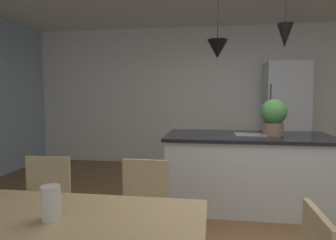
% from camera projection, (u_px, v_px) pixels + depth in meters
% --- Properties ---
extents(wall_back_kitchen, '(10.00, 0.12, 2.70)m').
position_uv_depth(wall_back_kitchen, '(237.00, 97.00, 5.82)').
color(wall_back_kitchen, white).
rests_on(wall_back_kitchen, ground_plane).
extents(dining_table, '(1.85, 0.88, 0.74)m').
position_uv_depth(dining_table, '(27.00, 233.00, 1.55)').
color(dining_table, tan).
rests_on(dining_table, ground_plane).
extents(chair_far_left, '(0.43, 0.43, 0.87)m').
position_uv_depth(chair_far_left, '(42.00, 208.00, 2.43)').
color(chair_far_left, tan).
rests_on(chair_far_left, ground_plane).
extents(chair_far_right, '(0.41, 0.41, 0.87)m').
position_uv_depth(chair_far_right, '(142.00, 214.00, 2.31)').
color(chair_far_right, tan).
rests_on(chair_far_right, ground_plane).
extents(kitchen_island, '(2.00, 0.96, 0.91)m').
position_uv_depth(kitchen_island, '(248.00, 170.00, 3.68)').
color(kitchen_island, silver).
rests_on(kitchen_island, ground_plane).
extents(refrigerator, '(0.72, 0.67, 1.96)m').
position_uv_depth(refrigerator, '(285.00, 117.00, 5.34)').
color(refrigerator, silver).
rests_on(refrigerator, ground_plane).
extents(pendant_over_island_main, '(0.25, 0.25, 0.87)m').
position_uv_depth(pendant_over_island_main, '(217.00, 49.00, 3.61)').
color(pendant_over_island_main, black).
extents(pendant_over_island_aux, '(0.18, 0.18, 0.76)m').
position_uv_depth(pendant_over_island_aux, '(285.00, 36.00, 3.48)').
color(pendant_over_island_aux, black).
extents(potted_plant_on_island, '(0.31, 0.31, 0.44)m').
position_uv_depth(potted_plant_on_island, '(274.00, 116.00, 3.58)').
color(potted_plant_on_island, '#8C664C').
rests_on(potted_plant_on_island, kitchen_island).
extents(vase_on_dining_table, '(0.10, 0.10, 0.18)m').
position_uv_depth(vase_on_dining_table, '(51.00, 203.00, 1.55)').
color(vase_on_dining_table, silver).
rests_on(vase_on_dining_table, dining_table).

